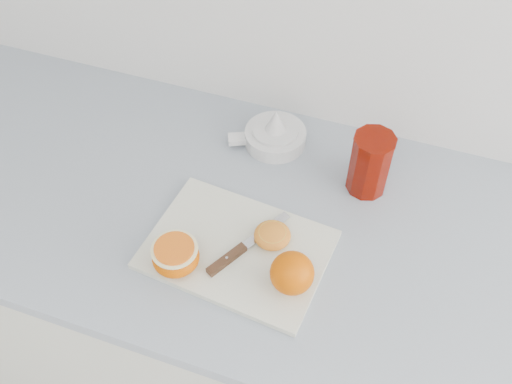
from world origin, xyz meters
TOP-DOWN VIEW (x-y plane):
  - counter at (0.24, 1.70)m, footprint 2.61×0.64m
  - cutting_board at (0.13, 1.61)m, footprint 0.34×0.26m
  - whole_orange at (0.24, 1.56)m, footprint 0.08×0.08m
  - half_orange at (0.04, 1.54)m, footprint 0.08×0.08m
  - squeezed_shell at (0.18, 1.64)m, footprint 0.07×0.07m
  - paring_knife at (0.13, 1.59)m, footprint 0.10×0.18m
  - citrus_juicer at (0.10, 1.90)m, footprint 0.16×0.13m
  - red_tumbler at (0.31, 1.84)m, footprint 0.08×0.08m

SIDE VIEW (x-z plane):
  - counter at x=0.24m, z-range 0.00..0.89m
  - cutting_board at x=0.13m, z-range 0.89..0.90m
  - paring_knife at x=0.13m, z-range 0.90..0.91m
  - citrus_juicer at x=0.10m, z-range 0.87..0.96m
  - squeezed_shell at x=0.18m, z-range 0.90..0.93m
  - half_orange at x=0.04m, z-range 0.90..0.95m
  - whole_orange at x=0.24m, z-range 0.90..0.98m
  - red_tumbler at x=0.31m, z-range 0.88..1.02m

